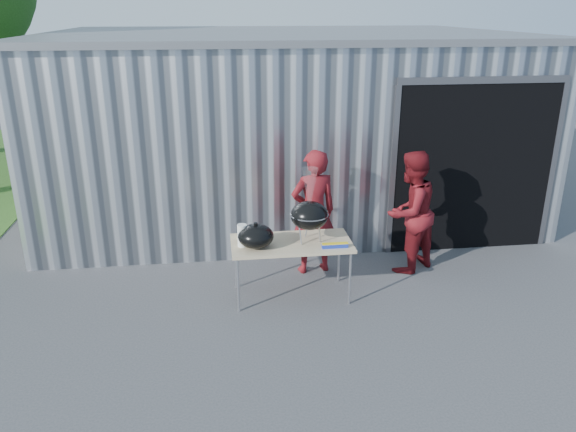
{
  "coord_description": "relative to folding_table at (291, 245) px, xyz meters",
  "views": [
    {
      "loc": [
        -0.47,
        -5.88,
        3.49
      ],
      "look_at": [
        0.39,
        0.64,
        1.05
      ],
      "focal_mm": 35.0,
      "sensor_mm": 36.0,
      "label": 1
    }
  ],
  "objects": [
    {
      "name": "ground",
      "position": [
        -0.42,
        -0.51,
        -0.71
      ],
      "size": [
        80.0,
        80.0,
        0.0
      ],
      "primitive_type": "plane",
      "color": "#3E3E40"
    },
    {
      "name": "white_tub",
      "position": [
        -0.55,
        0.23,
        0.09
      ],
      "size": [
        0.2,
        0.15,
        0.1
      ],
      "primitive_type": "cube",
      "color": "white",
      "rests_on": "folding_table"
    },
    {
      "name": "person_bystander",
      "position": [
        1.73,
        0.58,
        0.15
      ],
      "size": [
        1.05,
        1.0,
        1.72
      ],
      "primitive_type": "imported",
      "rotation": [
        0.0,
        0.0,
        3.71
      ],
      "color": "maroon",
      "rests_on": "ground"
    },
    {
      "name": "kettle_grill",
      "position": [
        0.22,
        -0.0,
        0.45
      ],
      "size": [
        0.48,
        0.48,
        0.95
      ],
      "color": "black",
      "rests_on": "folding_table"
    },
    {
      "name": "building",
      "position": [
        0.5,
        4.08,
        0.83
      ],
      "size": [
        8.2,
        6.2,
        3.1
      ],
      "color": "silver",
      "rests_on": "ground"
    },
    {
      "name": "person_cook",
      "position": [
        0.4,
        0.7,
        0.17
      ],
      "size": [
        0.7,
        0.53,
        1.75
      ],
      "primitive_type": "imported",
      "rotation": [
        0.0,
        0.0,
        3.32
      ],
      "color": "maroon",
      "rests_on": "ground"
    },
    {
      "name": "foil_box",
      "position": [
        0.5,
        -0.25,
        0.07
      ],
      "size": [
        0.32,
        0.06,
        0.06
      ],
      "color": "#192FA3",
      "rests_on": "folding_table"
    },
    {
      "name": "grill_lid",
      "position": [
        -0.45,
        -0.1,
        0.18
      ],
      "size": [
        0.44,
        0.44,
        0.32
      ],
      "color": "black",
      "rests_on": "folding_table"
    },
    {
      "name": "folding_table",
      "position": [
        0.0,
        0.0,
        0.0
      ],
      "size": [
        1.5,
        0.75,
        0.75
      ],
      "color": "tan",
      "rests_on": "ground"
    },
    {
      "name": "paper_towels",
      "position": [
        -0.61,
        -0.05,
        0.18
      ],
      "size": [
        0.12,
        0.12,
        0.28
      ],
      "primitive_type": "cylinder",
      "color": "white",
      "rests_on": "folding_table"
    }
  ]
}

